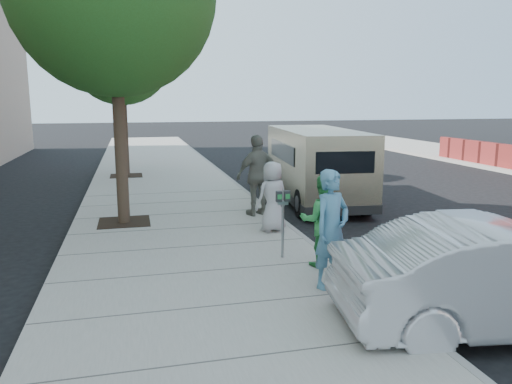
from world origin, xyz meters
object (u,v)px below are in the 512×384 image
at_px(van, 315,164).
at_px(person_gray_shirt, 273,197).
at_px(person_officer, 332,229).
at_px(tree_far, 122,48).
at_px(sedan, 508,277).
at_px(person_striped_polo, 258,175).
at_px(person_green_shirt, 322,221).
at_px(parking_meter, 283,210).

xyz_separation_m(van, person_gray_shirt, (-2.32, -3.53, -0.22)).
bearing_deg(person_officer, tree_far, 78.97).
relative_size(tree_far, sedan, 1.44).
bearing_deg(person_striped_polo, person_gray_shirt, 69.91).
height_order(tree_far, person_officer, tree_far).
height_order(tree_far, person_green_shirt, tree_far).
bearing_deg(person_officer, person_gray_shirt, 64.50).
relative_size(parking_meter, person_officer, 0.68).
height_order(tree_far, person_striped_polo, tree_far).
height_order(person_green_shirt, person_striped_polo, person_striped_polo).
distance_m(tree_far, person_green_shirt, 12.80).
relative_size(tree_far, person_green_shirt, 4.01).
distance_m(van, person_green_shirt, 6.36).
distance_m(person_officer, person_green_shirt, 1.01).
bearing_deg(sedan, person_officer, 54.76).
distance_m(tree_far, person_striped_polo, 9.08).
bearing_deg(person_green_shirt, person_gray_shirt, -69.28).
height_order(tree_far, parking_meter, tree_far).
xyz_separation_m(person_green_shirt, person_gray_shirt, (-0.20, 2.47, -0.03)).
bearing_deg(tree_far, person_striped_polo, -66.95).
relative_size(parking_meter, van, 0.21).
relative_size(van, person_officer, 3.25).
bearing_deg(parking_meter, tree_far, 104.63).
bearing_deg(person_officer, van, 46.40).
height_order(parking_meter, person_striped_polo, person_striped_polo).
xyz_separation_m(person_officer, person_gray_shirt, (0.04, 3.44, -0.14)).
height_order(van, person_gray_shirt, van).
height_order(van, person_green_shirt, van).
distance_m(person_officer, person_striped_polo, 5.06).
bearing_deg(parking_meter, person_striped_polo, 83.61).
height_order(person_green_shirt, person_gray_shirt, person_green_shirt).
height_order(van, person_officer, van).
xyz_separation_m(tree_far, person_gray_shirt, (3.17, -9.24, -3.95)).
distance_m(person_officer, person_gray_shirt, 3.45).
relative_size(person_officer, person_gray_shirt, 1.19).
bearing_deg(sedan, person_gray_shirt, 26.86).
height_order(van, sedan, van).
bearing_deg(tree_far, person_officer, -76.12).
bearing_deg(sedan, person_striped_polo, 21.96).
bearing_deg(tree_far, sedan, -71.08).
distance_m(tree_far, sedan, 15.74).
height_order(tree_far, sedan, tree_far).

